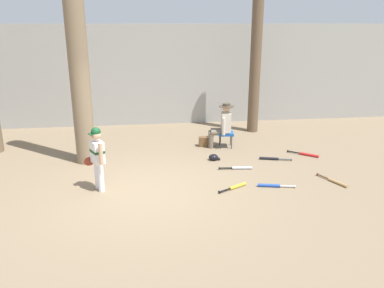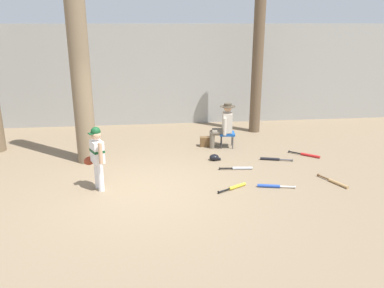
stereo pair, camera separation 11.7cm
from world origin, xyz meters
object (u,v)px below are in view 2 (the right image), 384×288
at_px(folding_stool, 227,134).
at_px(bat_wood_tan, 336,183).
at_px(seated_spectator, 224,124).
at_px(bat_blue_youth, 272,186).
at_px(tree_near_player, 79,50).
at_px(handbag_beside_stool, 206,142).
at_px(batting_helmet_black, 214,157).
at_px(bat_red_barrel, 308,155).
at_px(bat_yellow_trainer, 235,187).
at_px(bat_aluminum_silver, 240,168).
at_px(young_ballplayer, 97,154).
at_px(bat_black_composite, 272,159).
at_px(tree_behind_spectator, 257,63).

bearing_deg(folding_stool, bat_wood_tan, -57.15).
bearing_deg(seated_spectator, bat_wood_tan, -55.85).
relative_size(seated_spectator, bat_blue_youth, 1.59).
distance_m(tree_near_player, handbag_beside_stool, 4.03).
relative_size(bat_wood_tan, batting_helmet_black, 2.70).
xyz_separation_m(tree_near_player, handbag_beside_stool, (3.05, 0.83, -2.51)).
distance_m(seated_spectator, bat_blue_youth, 2.87).
height_order(bat_blue_youth, batting_helmet_black, batting_helmet_black).
height_order(tree_near_player, handbag_beside_stool, tree_near_player).
bearing_deg(bat_red_barrel, batting_helmet_black, -179.77).
xyz_separation_m(bat_wood_tan, bat_yellow_trainer, (-2.14, 0.02, 0.00)).
xyz_separation_m(bat_blue_youth, bat_wood_tan, (1.39, 0.02, 0.00)).
bearing_deg(seated_spectator, bat_aluminum_silver, -88.11).
xyz_separation_m(young_ballplayer, bat_wood_tan, (4.89, -0.32, -0.71)).
bearing_deg(folding_stool, seated_spectator, 172.52).
xyz_separation_m(bat_blue_youth, bat_yellow_trainer, (-0.75, 0.04, 0.00)).
xyz_separation_m(bat_blue_youth, batting_helmet_black, (-0.88, 1.76, 0.04)).
relative_size(bat_blue_youth, bat_yellow_trainer, 1.16).
bearing_deg(tree_near_player, bat_black_composite, -6.05).
relative_size(tree_near_player, bat_wood_tan, 8.05).
height_order(seated_spectator, batting_helmet_black, seated_spectator).
bearing_deg(bat_red_barrel, seated_spectator, 153.36).
distance_m(young_ballplayer, seated_spectator, 3.88).
relative_size(seated_spectator, bat_wood_tan, 1.60).
xyz_separation_m(tree_near_player, seated_spectator, (3.48, 0.71, -2.00)).
bearing_deg(tree_behind_spectator, young_ballplayer, -137.93).
bearing_deg(bat_wood_tan, bat_blue_youth, -179.21).
bearing_deg(bat_red_barrel, bat_blue_youth, -130.55).
bearing_deg(seated_spectator, young_ballplayer, -141.34).
height_order(folding_stool, bat_yellow_trainer, folding_stool).
height_order(tree_behind_spectator, bat_wood_tan, tree_behind_spectator).
bearing_deg(tree_behind_spectator, bat_black_composite, -95.79).
height_order(handbag_beside_stool, bat_yellow_trainer, handbag_beside_stool).
distance_m(folding_stool, bat_aluminum_silver, 1.72).
xyz_separation_m(bat_red_barrel, bat_black_composite, (-0.98, -0.19, 0.00)).
relative_size(tree_behind_spectator, bat_red_barrel, 7.09).
xyz_separation_m(tree_behind_spectator, handbag_beside_stool, (-1.70, -1.33, -1.95)).
bearing_deg(handbag_beside_stool, batting_helmet_black, -88.91).
xyz_separation_m(tree_behind_spectator, bat_yellow_trainer, (-1.55, -4.17, -2.05)).
distance_m(bat_red_barrel, bat_wood_tan, 1.75).
bearing_deg(bat_aluminum_silver, bat_red_barrel, 20.03).
bearing_deg(young_ballplayer, tree_near_player, 104.97).
distance_m(folding_stool, handbag_beside_stool, 0.60).
xyz_separation_m(bat_blue_youth, bat_black_composite, (0.53, 1.58, 0.00)).
distance_m(young_ballplayer, bat_black_composite, 4.27).
xyz_separation_m(handbag_beside_stool, bat_yellow_trainer, (0.15, -2.85, -0.10)).
bearing_deg(batting_helmet_black, young_ballplayer, -151.49).
bearing_deg(young_ballplayer, bat_red_barrel, 15.90).
distance_m(bat_blue_youth, bat_aluminum_silver, 1.14).
relative_size(handbag_beside_stool, bat_black_composite, 0.44).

